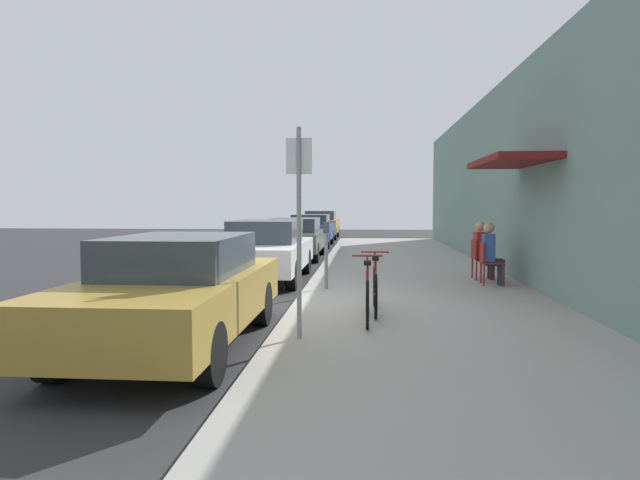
{
  "coord_description": "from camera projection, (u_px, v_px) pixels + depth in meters",
  "views": [
    {
      "loc": [
        1.21,
        -8.97,
        1.78
      ],
      "look_at": [
        0.05,
        5.08,
        0.86
      ],
      "focal_mm": 30.69,
      "sensor_mm": 36.0,
      "label": 1
    }
  ],
  "objects": [
    {
      "name": "building_facade",
      "position": [
        543.0,
        173.0,
        10.58
      ],
      "size": [
        1.4,
        32.0,
        4.78
      ],
      "color": "gray",
      "rests_on": "ground_plane"
    },
    {
      "name": "parking_meter",
      "position": [
        326.0,
        250.0,
        10.75
      ],
      "size": [
        0.12,
        0.1,
        1.32
      ],
      "color": "slate",
      "rests_on": "sidewalk_slab"
    },
    {
      "name": "bicycle_0",
      "position": [
        367.0,
        296.0,
        7.77
      ],
      "size": [
        0.46,
        1.71,
        0.9
      ],
      "color": "black",
      "rests_on": "sidewalk_slab"
    },
    {
      "name": "sidewalk_slab",
      "position": [
        417.0,
        290.0,
        10.93
      ],
      "size": [
        4.5,
        32.0,
        0.12
      ],
      "primitive_type": "cube",
      "color": "#9E9B93",
      "rests_on": "ground_plane"
    },
    {
      "name": "cafe_chair_1",
      "position": [
        479.0,
        257.0,
        12.12
      ],
      "size": [
        0.46,
        0.46,
        0.87
      ],
      "color": "maroon",
      "rests_on": "sidewalk_slab"
    },
    {
      "name": "parked_car_3",
      "position": [
        311.0,
        230.0,
        23.32
      ],
      "size": [
        1.8,
        4.4,
        1.35
      ],
      "color": "navy",
      "rests_on": "ground_plane"
    },
    {
      "name": "seated_patron_1",
      "position": [
        482.0,
        248.0,
        12.11
      ],
      "size": [
        0.44,
        0.37,
        1.29
      ],
      "color": "#232838",
      "rests_on": "sidewalk_slab"
    },
    {
      "name": "ground_plane",
      "position": [
        292.0,
        311.0,
        9.13
      ],
      "size": [
        60.0,
        60.0,
        0.0
      ],
      "primitive_type": "plane",
      "color": "#2D2D30"
    },
    {
      "name": "parked_car_0",
      "position": [
        178.0,
        290.0,
        6.77
      ],
      "size": [
        1.8,
        4.4,
        1.39
      ],
      "color": "#A58433",
      "rests_on": "ground_plane"
    },
    {
      "name": "seated_patron_0",
      "position": [
        491.0,
        251.0,
        11.25
      ],
      "size": [
        0.44,
        0.37,
        1.29
      ],
      "color": "#232838",
      "rests_on": "sidewalk_slab"
    },
    {
      "name": "parked_car_1",
      "position": [
        266.0,
        250.0,
        12.76
      ],
      "size": [
        1.8,
        4.4,
        1.41
      ],
      "color": "silver",
      "rests_on": "ground_plane"
    },
    {
      "name": "street_sign",
      "position": [
        299.0,
        216.0,
        6.71
      ],
      "size": [
        0.32,
        0.06,
        2.6
      ],
      "color": "gray",
      "rests_on": "sidewalk_slab"
    },
    {
      "name": "parked_car_2",
      "position": [
        295.0,
        237.0,
        18.09
      ],
      "size": [
        1.8,
        4.4,
        1.33
      ],
      "color": "#47514C",
      "rests_on": "ground_plane"
    },
    {
      "name": "parked_car_4",
      "position": [
        321.0,
        224.0,
        28.58
      ],
      "size": [
        1.8,
        4.4,
        1.45
      ],
      "color": "#A58433",
      "rests_on": "ground_plane"
    },
    {
      "name": "bicycle_1",
      "position": [
        375.0,
        289.0,
        8.42
      ],
      "size": [
        0.46,
        1.71,
        0.9
      ],
      "color": "black",
      "rests_on": "sidewalk_slab"
    },
    {
      "name": "cafe_chair_0",
      "position": [
        488.0,
        261.0,
        11.27
      ],
      "size": [
        0.46,
        0.46,
        0.87
      ],
      "color": "maroon",
      "rests_on": "sidewalk_slab"
    }
  ]
}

